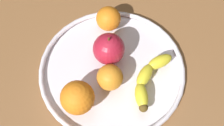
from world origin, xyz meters
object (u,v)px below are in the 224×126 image
(banana, at_px, (149,79))
(orange_front_right, at_px, (110,77))
(orange_center, at_px, (77,98))
(apple, at_px, (109,49))
(orange_back_left, at_px, (108,19))
(fruit_bowl, at_px, (112,70))

(banana, bearing_deg, orange_front_right, -58.75)
(banana, distance_m, orange_front_right, 0.09)
(banana, height_order, orange_center, orange_center)
(orange_front_right, distance_m, orange_center, 0.09)
(banana, height_order, orange_front_right, orange_front_right)
(apple, xyz_separation_m, orange_center, (0.15, -0.02, -0.00))
(banana, distance_m, apple, 0.12)
(orange_back_left, bearing_deg, apple, 23.09)
(orange_back_left, bearing_deg, orange_center, 5.24)
(fruit_bowl, bearing_deg, apple, -144.97)
(banana, bearing_deg, apple, -97.35)
(apple, xyz_separation_m, orange_front_right, (0.07, 0.03, -0.01))
(fruit_bowl, xyz_separation_m, apple, (-0.03, -0.02, 0.05))
(orange_back_left, bearing_deg, banana, 52.65)
(apple, bearing_deg, orange_back_left, -156.91)
(orange_center, bearing_deg, banana, 131.92)
(apple, bearing_deg, banana, 76.46)
(banana, relative_size, orange_back_left, 2.76)
(fruit_bowl, height_order, banana, banana)
(banana, xyz_separation_m, orange_front_right, (0.04, -0.08, 0.02))
(fruit_bowl, xyz_separation_m, orange_back_left, (-0.12, -0.06, 0.04))
(banana, relative_size, orange_front_right, 2.82)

